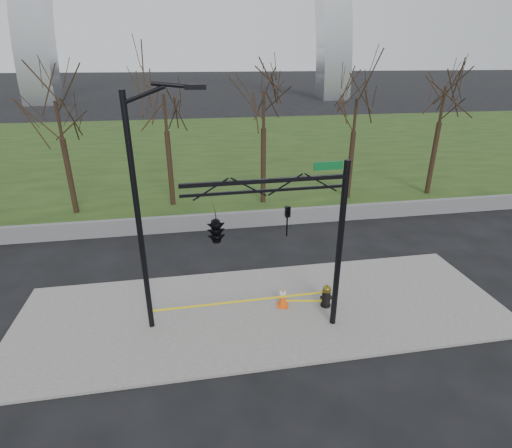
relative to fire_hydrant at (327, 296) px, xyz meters
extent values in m
plane|color=black|center=(-2.34, 0.18, -0.53)|extent=(500.00, 500.00, 0.00)
cube|color=slate|center=(-2.34, 0.18, -0.48)|extent=(18.00, 6.00, 0.10)
cube|color=#203814|center=(-2.34, 30.18, -0.50)|extent=(120.00, 40.00, 0.06)
cube|color=#59595B|center=(-2.34, 8.18, -0.08)|extent=(60.00, 0.30, 0.90)
cylinder|color=black|center=(-0.01, 0.00, -0.40)|extent=(0.38, 0.38, 0.07)
cylinder|color=black|center=(-0.01, 0.00, -0.10)|extent=(0.29, 0.29, 0.67)
cylinder|color=black|center=(0.21, -0.07, -0.04)|extent=(0.27, 0.24, 0.18)
cylinder|color=black|center=(-0.17, 0.06, -0.07)|extent=(0.14, 0.14, 0.11)
cylinder|color=brown|center=(-0.01, 0.00, 0.26)|extent=(0.33, 0.33, 0.07)
ellipsoid|color=brown|center=(-0.01, 0.00, 0.33)|extent=(0.31, 0.31, 0.23)
cylinder|color=brown|center=(-0.01, 0.00, 0.46)|extent=(0.07, 0.07, 0.09)
cube|color=#F5500C|center=(-1.62, 0.28, -0.41)|extent=(0.46, 0.46, 0.04)
cone|color=#F5500C|center=(-1.62, 0.28, -0.02)|extent=(0.31, 0.31, 0.74)
cylinder|color=white|center=(-1.62, 0.28, 0.12)|extent=(0.23, 0.23, 0.11)
cylinder|color=black|center=(-6.44, -0.09, 3.47)|extent=(0.18, 0.18, 8.00)
cylinder|color=black|center=(-5.89, -0.14, 7.32)|extent=(1.27, 0.22, 0.56)
cylinder|color=black|center=(-5.04, -0.20, 7.57)|extent=(1.21, 0.22, 0.22)
cube|color=black|center=(-4.44, -0.25, 7.52)|extent=(0.62, 0.27, 0.14)
cylinder|color=black|center=(-0.10, -1.01, 2.47)|extent=(0.20, 0.20, 6.00)
cube|color=black|center=(-2.60, -1.08, 4.97)|extent=(5.00, 0.26, 0.12)
cube|color=black|center=(-2.60, -1.08, 4.67)|extent=(5.00, 0.22, 0.08)
cube|color=#0C5926|center=(-0.70, -1.03, 5.32)|extent=(0.90, 0.06, 0.25)
imported|color=black|center=(-1.90, -1.06, 3.62)|extent=(0.17, 0.20, 1.00)
imported|color=black|center=(-4.10, -1.12, 3.62)|extent=(0.60, 2.50, 1.00)
cube|color=yellow|center=(-3.22, -0.04, 0.18)|extent=(6.42, 0.10, 0.08)
cube|color=yellow|center=(-0.82, 0.14, -0.21)|extent=(1.61, 0.28, 0.08)
camera|label=1|loc=(-4.76, -11.81, 8.30)|focal=27.48mm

